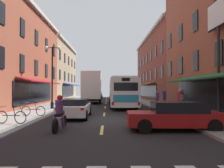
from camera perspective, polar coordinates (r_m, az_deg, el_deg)
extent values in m
cube|color=black|center=(14.51, -2.16, -9.11)|extent=(34.80, 80.00, 0.10)
cube|color=#DBCC4C|center=(11.05, -2.53, -11.33)|extent=(0.14, 2.40, 0.01)
cube|color=#DBCC4C|center=(17.48, -1.96, -7.58)|extent=(0.14, 2.40, 0.01)
cube|color=#DBCC4C|center=(23.95, -1.70, -5.85)|extent=(0.14, 2.40, 0.01)
cube|color=#DBCC4C|center=(30.43, -1.55, -4.85)|extent=(0.14, 2.40, 0.01)
cube|color=#DBCC4C|center=(36.92, -1.46, -4.21)|extent=(0.14, 2.40, 0.01)
cube|color=#DBCC4C|center=(43.41, -1.39, -3.76)|extent=(0.14, 2.40, 0.01)
cube|color=#DBCC4C|center=(49.91, -1.34, -3.42)|extent=(0.14, 2.40, 0.01)
cube|color=gray|center=(15.76, -24.37, -7.93)|extent=(3.00, 80.00, 0.14)
cube|color=gray|center=(15.54, 20.38, -8.06)|extent=(3.00, 80.00, 0.14)
cube|color=#B2AD9E|center=(26.90, -18.18, 17.27)|extent=(0.44, 19.40, 0.40)
cube|color=black|center=(25.54, -18.44, -2.02)|extent=(0.10, 12.00, 2.10)
cube|color=maroon|center=(25.35, -16.89, 0.67)|extent=(1.38, 11.20, 0.44)
cube|color=black|center=(18.21, -25.99, 6.03)|extent=(0.10, 1.00, 1.60)
cube|color=black|center=(21.87, -21.55, 4.80)|extent=(0.10, 1.00, 1.60)
cube|color=black|center=(25.64, -18.40, 3.91)|extent=(0.10, 1.00, 1.60)
cube|color=black|center=(29.47, -16.07, 3.24)|extent=(0.10, 1.00, 1.60)
cube|color=black|center=(33.34, -14.29, 2.72)|extent=(0.10, 1.00, 1.60)
cube|color=black|center=(18.87, -25.90, 15.72)|extent=(0.10, 1.00, 1.60)
cube|color=black|center=(22.43, -21.48, 12.96)|extent=(0.10, 1.00, 1.60)
cube|color=black|center=(26.12, -18.36, 10.92)|extent=(0.10, 1.00, 1.60)
cube|color=black|center=(29.88, -16.04, 9.37)|extent=(0.10, 1.00, 1.60)
cube|color=black|center=(33.70, -14.26, 8.16)|extent=(0.10, 1.00, 1.60)
cube|color=#9E8466|center=(46.01, -15.75, 3.09)|extent=(8.00, 19.90, 10.69)
cube|color=#B2AD9E|center=(45.79, -10.68, 9.39)|extent=(0.44, 19.40, 0.40)
cube|color=black|center=(45.02, -10.79, -1.67)|extent=(0.10, 12.00, 2.10)
cube|color=navy|center=(44.91, -9.90, -0.15)|extent=(1.38, 11.20, 0.44)
cube|color=black|center=(37.23, -12.87, 2.31)|extent=(0.10, 1.00, 1.60)
cube|color=black|center=(41.15, -11.73, 1.97)|extent=(0.10, 1.00, 1.60)
cube|color=black|center=(45.08, -10.78, 1.70)|extent=(0.10, 1.00, 1.60)
cube|color=black|center=(49.02, -9.99, 1.46)|extent=(0.10, 1.00, 1.60)
cube|color=black|center=(52.97, -9.31, 1.26)|extent=(0.10, 1.00, 1.60)
cube|color=black|center=(37.56, -12.85, 7.19)|extent=(0.10, 1.00, 1.60)
cube|color=black|center=(41.45, -11.71, 6.39)|extent=(0.10, 1.00, 1.60)
cube|color=black|center=(45.35, -10.76, 5.74)|extent=(0.10, 1.00, 1.60)
cube|color=black|center=(49.27, -9.97, 5.18)|extent=(0.10, 1.00, 1.60)
cube|color=black|center=(53.20, -9.30, 4.71)|extent=(0.10, 1.00, 1.60)
cube|color=black|center=(16.02, 25.22, -2.50)|extent=(0.10, 16.00, 2.10)
cube|color=#1E6638|center=(15.74, 22.86, 1.82)|extent=(1.38, 14.93, 0.44)
cube|color=black|center=(16.17, 25.13, 6.92)|extent=(0.10, 1.00, 1.60)
cube|color=black|center=(19.64, 20.21, 5.47)|extent=(0.10, 1.00, 1.60)
cube|color=black|center=(23.21, 16.79, 4.43)|extent=(0.10, 1.00, 1.60)
cube|color=black|center=(26.84, 14.30, 3.66)|extent=(0.10, 1.00, 1.60)
cube|color=black|center=(16.92, 25.03, 17.72)|extent=(0.10, 1.00, 1.60)
cube|color=black|center=(20.25, 20.14, 14.50)|extent=(0.10, 1.00, 1.60)
cube|color=black|center=(23.73, 16.75, 12.14)|extent=(0.10, 1.00, 1.60)
cube|color=black|center=(27.30, 14.27, 10.37)|extent=(0.10, 1.00, 1.60)
cube|color=brown|center=(42.68, 14.12, 3.97)|extent=(8.00, 26.57, 11.52)
cube|color=#B2AD9E|center=(42.64, 8.65, 11.32)|extent=(0.44, 26.07, 0.40)
cube|color=black|center=(41.64, 8.77, -1.72)|extent=(0.10, 16.00, 2.10)
cube|color=brown|center=(41.53, 7.80, -0.07)|extent=(1.38, 14.93, 0.44)
cube|color=black|center=(30.52, 12.41, 3.07)|extent=(0.10, 1.00, 1.60)
cube|color=black|center=(34.23, 10.93, 2.60)|extent=(0.10, 1.00, 1.60)
cube|color=black|center=(37.96, 9.74, 2.23)|extent=(0.10, 1.00, 1.60)
cube|color=black|center=(41.70, 8.76, 1.92)|extent=(0.10, 1.00, 1.60)
cube|color=black|center=(45.46, 7.95, 1.66)|extent=(0.10, 1.00, 1.60)
cube|color=black|center=(49.22, 7.26, 1.44)|extent=(0.10, 1.00, 1.60)
cube|color=black|center=(52.99, 6.66, 1.26)|extent=(0.10, 1.00, 1.60)
cube|color=black|center=(30.92, 12.38, 8.99)|extent=(0.10, 1.00, 1.60)
cube|color=black|center=(34.59, 10.91, 7.90)|extent=(0.10, 1.00, 1.60)
cube|color=black|center=(38.28, 9.72, 7.02)|extent=(0.10, 1.00, 1.60)
cube|color=black|center=(42.00, 8.75, 6.28)|extent=(0.10, 1.00, 1.60)
cube|color=black|center=(45.73, 7.93, 5.67)|extent=(0.10, 1.00, 1.60)
cube|color=black|center=(49.47, 7.25, 5.15)|extent=(0.10, 1.00, 1.60)
cube|color=black|center=(53.22, 6.65, 4.70)|extent=(0.10, 1.00, 1.60)
cylinder|color=black|center=(15.37, 25.12, 2.72)|extent=(0.18, 0.18, 5.66)
cylinder|color=black|center=(15.43, 25.21, -7.36)|extent=(0.40, 0.40, 0.24)
cube|color=black|center=(16.02, 25.01, 15.73)|extent=(0.10, 2.72, 1.73)
cube|color=silver|center=(16.00, 24.81, 15.75)|extent=(0.04, 2.56, 1.57)
cube|color=silver|center=(16.05, 25.21, 15.70)|extent=(0.04, 2.56, 1.57)
cube|color=white|center=(25.32, 2.38, -1.86)|extent=(2.58, 12.24, 2.60)
cube|color=silver|center=(25.34, 2.37, 1.21)|extent=(2.37, 11.04, 0.16)
cube|color=black|center=(25.62, 2.33, -1.46)|extent=(2.61, 9.84, 0.96)
cube|color=#19723F|center=(25.35, 2.38, -4.24)|extent=(2.60, 11.84, 0.36)
cube|color=black|center=(31.38, 1.70, -1.41)|extent=(2.25, 0.12, 1.10)
cube|color=black|center=(19.25, 3.48, -0.67)|extent=(2.05, 0.12, 0.70)
cube|color=teal|center=(19.26, 3.49, -3.65)|extent=(2.15, 0.10, 0.64)
cube|color=black|center=(19.26, 3.48, 1.14)|extent=(0.70, 0.10, 0.28)
cube|color=red|center=(19.22, 0.22, -4.91)|extent=(0.20, 0.08, 0.28)
cube|color=red|center=(19.39, 6.73, -4.87)|extent=(0.20, 0.08, 0.28)
cylinder|color=black|center=(29.42, -0.40, -4.01)|extent=(0.30, 1.00, 1.00)
cylinder|color=black|center=(29.55, 4.17, -4.00)|extent=(0.30, 1.00, 1.00)
cylinder|color=black|center=(21.70, -0.14, -5.02)|extent=(0.30, 1.00, 1.00)
cylinder|color=black|center=(21.87, 6.05, -4.98)|extent=(0.30, 1.00, 1.00)
cube|color=white|center=(33.36, -4.81, -1.87)|extent=(2.34, 2.25, 2.40)
cube|color=black|center=(34.42, -4.73, -0.43)|extent=(2.00, 0.14, 0.80)
cube|color=white|center=(29.84, -5.12, -0.30)|extent=(2.50, 4.89, 3.41)
cube|color=maroon|center=(29.81, -2.78, 0.02)|extent=(0.12, 2.90, 0.90)
cube|color=black|center=(30.97, -5.02, -3.77)|extent=(2.03, 6.68, 0.24)
cylinder|color=black|center=(33.26, -6.73, -3.76)|extent=(0.30, 0.91, 0.90)
cylinder|color=black|center=(33.16, -2.93, -3.78)|extent=(0.30, 0.91, 0.90)
cylinder|color=black|center=(29.23, -7.36, -4.12)|extent=(0.30, 0.91, 0.90)
cylinder|color=black|center=(29.12, -3.04, -4.14)|extent=(0.30, 0.91, 0.90)
cube|color=maroon|center=(11.19, 15.39, -8.36)|extent=(4.47, 1.95, 0.61)
cube|color=black|center=(11.18, 16.26, -5.61)|extent=(2.44, 1.71, 0.52)
cube|color=red|center=(12.53, 24.36, -6.58)|extent=(0.07, 0.20, 0.14)
cylinder|color=black|center=(10.13, 8.19, -10.43)|extent=(0.65, 0.24, 0.64)
cylinder|color=black|center=(11.78, 7.19, -9.13)|extent=(0.65, 0.24, 0.64)
cylinder|color=black|center=(10.90, 24.29, -9.68)|extent=(0.65, 0.24, 0.64)
cylinder|color=black|center=(12.45, 21.23, -8.62)|extent=(0.65, 0.24, 0.64)
cube|color=silver|center=(15.63, -9.24, -6.28)|extent=(1.83, 4.41, 0.63)
cube|color=black|center=(15.42, -9.32, -4.47)|extent=(1.66, 2.38, 0.44)
cube|color=red|center=(13.60, -13.60, -6.11)|extent=(0.20, 0.06, 0.14)
cube|color=red|center=(13.37, -7.45, -6.22)|extent=(0.20, 0.06, 0.14)
cylinder|color=black|center=(17.27, -11.37, -6.58)|extent=(0.22, 0.64, 0.64)
cylinder|color=black|center=(17.05, -5.64, -6.67)|extent=(0.22, 0.64, 0.64)
cylinder|color=black|center=(14.34, -13.53, -7.68)|extent=(0.22, 0.64, 0.64)
cylinder|color=black|center=(14.07, -6.62, -7.83)|extent=(0.22, 0.64, 0.64)
cube|color=black|center=(42.08, -3.71, -3.05)|extent=(1.78, 4.58, 0.68)
cube|color=black|center=(41.89, -3.72, -2.34)|extent=(1.61, 2.48, 0.44)
cube|color=red|center=(39.85, -4.87, -2.81)|extent=(0.20, 0.06, 0.14)
cube|color=red|center=(39.78, -2.85, -2.82)|extent=(0.20, 0.06, 0.14)
cylinder|color=black|center=(43.72, -4.71, -3.32)|extent=(0.22, 0.64, 0.64)
cylinder|color=black|center=(43.65, -2.52, -3.33)|extent=(0.22, 0.64, 0.64)
cylinder|color=black|center=(40.55, -4.99, -3.49)|extent=(0.22, 0.64, 0.64)
cylinder|color=black|center=(40.48, -2.63, -3.49)|extent=(0.22, 0.64, 0.64)
cylinder|color=black|center=(11.75, -11.90, -9.18)|extent=(0.15, 0.63, 0.62)
cylinder|color=black|center=(10.37, -14.03, -10.25)|extent=(0.17, 0.63, 0.62)
cylinder|color=#B2B2B7|center=(11.59, -12.05, -7.79)|extent=(0.09, 0.33, 0.68)
ellipsoid|color=black|center=(11.17, -12.63, -7.02)|extent=(0.36, 0.58, 0.28)
cube|color=black|center=(10.79, -13.21, -7.59)|extent=(0.30, 0.58, 0.12)
cube|color=#B2B2B7|center=(11.04, -12.89, -9.22)|extent=(0.27, 0.42, 0.30)
cylinder|color=#B2B2B7|center=(11.46, -12.18, -5.81)|extent=(0.62, 0.09, 0.04)
cylinder|color=#66387F|center=(10.82, -13.10, -5.50)|extent=(0.37, 0.48, 0.66)
sphere|color=maroon|center=(10.90, -12.93, -3.36)|extent=(0.26, 0.26, 0.26)
cylinder|color=#66387F|center=(10.98, -13.99, -9.26)|extent=(0.17, 0.37, 0.56)
cylinder|color=#66387F|center=(10.88, -12.15, -9.35)|extent=(0.17, 0.37, 0.56)
torus|color=black|center=(16.41, -20.73, -6.28)|extent=(0.66, 0.16, 0.66)
torus|color=black|center=(15.92, -17.42, -6.46)|extent=(0.66, 0.16, 0.66)
cylinder|color=red|center=(16.15, -19.10, -6.02)|extent=(0.99, 0.21, 0.04)
cylinder|color=red|center=(16.05, -18.52, -5.41)|extent=(0.14, 0.06, 0.50)
cube|color=black|center=(16.03, -18.45, -4.45)|extent=(0.22, 0.15, 0.06)
cylinder|color=red|center=(16.33, -20.47, -4.37)|extent=(0.11, 0.48, 0.03)
torus|color=black|center=(13.29, -25.88, -7.46)|extent=(0.66, 0.15, 0.66)
torus|color=black|center=(12.73, -21.94, -7.78)|extent=(0.66, 0.15, 0.66)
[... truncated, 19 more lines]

